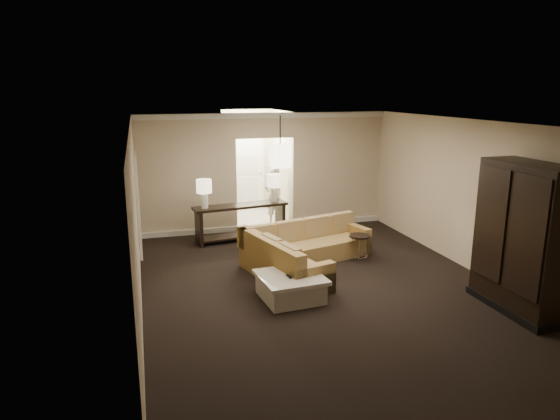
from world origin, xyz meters
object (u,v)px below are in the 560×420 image
object	(u,v)px
console_table	(241,219)
armoire	(524,242)
person	(274,193)
coffee_table	(291,287)
drink_table	(360,242)
sectional_sofa	(302,252)

from	to	relation	value
console_table	armoire	xyz separation A→B (m)	(3.37, -4.77, 0.61)
console_table	person	bearing A→B (deg)	39.08
console_table	armoire	size ratio (longest dim) A/B	0.95
coffee_table	drink_table	size ratio (longest dim) A/B	2.07
coffee_table	console_table	bearing A→B (deg)	91.97
drink_table	coffee_table	bearing A→B (deg)	-142.75
coffee_table	drink_table	distance (m)	2.35
sectional_sofa	armoire	xyz separation A→B (m)	(2.60, -2.70, 0.78)
sectional_sofa	coffee_table	xyz separation A→B (m)	(-0.65, -1.35, -0.11)
armoire	drink_table	size ratio (longest dim) A/B	4.38
armoire	person	bearing A→B (deg)	110.98
drink_table	person	size ratio (longest dim) A/B	0.33
sectional_sofa	armoire	distance (m)	3.83
coffee_table	sectional_sofa	bearing A→B (deg)	64.26
armoire	drink_table	world-z (taller)	armoire
coffee_table	person	size ratio (longest dim) A/B	0.67
sectional_sofa	coffee_table	bearing A→B (deg)	-130.77
person	armoire	bearing A→B (deg)	87.60
coffee_table	person	world-z (taller)	person
sectional_sofa	console_table	xyz separation A→B (m)	(-0.77, 2.07, 0.17)
sectional_sofa	drink_table	bearing A→B (deg)	-11.56
coffee_table	person	xyz separation A→B (m)	(0.97, 4.59, 0.60)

